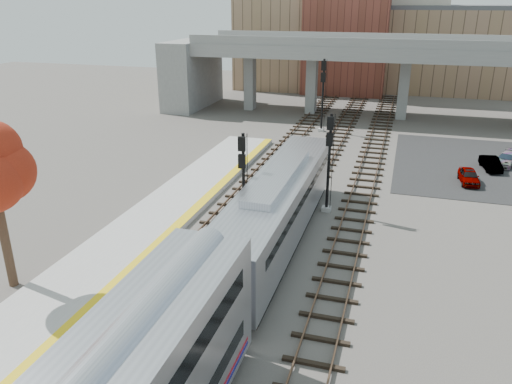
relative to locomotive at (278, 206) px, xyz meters
The scene contains 14 objects.
ground 9.36m from the locomotive, 96.32° to the right, with size 160.00×160.00×0.00m, color #47423D.
platform 12.41m from the locomotive, 132.43° to the right, with size 4.50×60.00×0.35m, color #9E9E99.
yellow_strip 11.20m from the locomotive, 125.13° to the right, with size 0.70×60.00×0.01m, color yellow.
tracks 4.11m from the locomotive, 91.10° to the left, with size 10.70×95.00×0.25m.
overpass 36.36m from the locomotive, 83.78° to the left, with size 54.00×12.00×9.50m.
buildings_far 57.82m from the locomotive, 89.74° to the left, with size 43.00×21.00×20.60m.
parking_lot 23.11m from the locomotive, 55.58° to the left, with size 14.00×18.00×0.04m, color black.
locomotive is the anchor object (origin of this frame).
signal_mast_near 2.25m from the locomotive, behind, with size 0.60×0.64×6.43m.
signal_mast_mid 5.75m from the locomotive, 69.35° to the left, with size 0.60×0.64×6.67m.
signal_mast_far 27.06m from the locomotive, 94.46° to the left, with size 0.60×0.64×7.67m.
car_a 18.28m from the locomotive, 50.04° to the left, with size 1.32×3.29×1.12m, color #99999E.
car_b 22.70m from the locomotive, 52.57° to the left, with size 1.14×3.28×1.08m, color #99999E.
car_c 24.97m from the locomotive, 52.33° to the left, with size 1.50×3.69×1.07m, color #99999E.
Camera 1 is at (7.40, -16.70, 13.39)m, focal length 35.00 mm.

